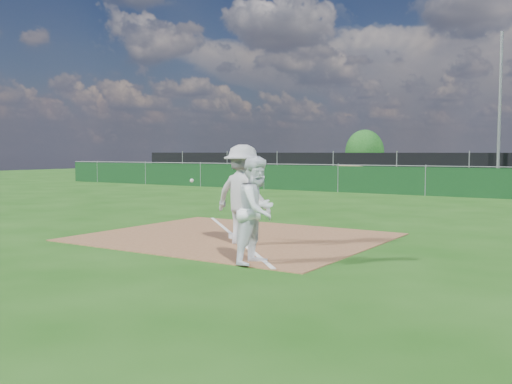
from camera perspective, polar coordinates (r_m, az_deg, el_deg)
ground at (r=20.27m, az=12.58°, el=-1.27°), size 90.00×90.00×0.00m
infield_dirt at (r=12.28m, az=-2.18°, el=-4.52°), size 6.00×5.00×0.02m
foul_line at (r=12.27m, az=-2.18°, el=-4.45°), size 5.01×5.01×0.01m
green_fence at (r=24.97m, az=16.59°, el=1.02°), size 44.00×0.05×1.20m
dirt_mound at (r=29.96m, az=9.26°, el=1.57°), size 3.38×2.60×1.17m
black_fence at (r=32.71m, az=20.53°, el=2.12°), size 46.00×0.04×1.80m
parking_lot at (r=37.64m, az=22.13°, el=0.93°), size 46.00×9.00×0.01m
light_pole at (r=32.18m, az=23.18°, el=7.55°), size 0.16×0.16×8.00m
first_base at (r=11.97m, az=-1.37°, el=-4.47°), size 0.55×0.55×0.09m
play_at_first at (r=11.19m, az=-1.33°, el=-0.25°), size 2.15×0.83×1.95m
runner at (r=9.28m, az=0.12°, el=-1.85°), size 0.69×0.87×1.76m
car_left at (r=38.47m, az=14.78°, el=2.21°), size 4.43×2.84×1.40m
car_mid at (r=36.16m, az=22.48°, el=1.96°), size 4.43×1.67×1.44m
tree_left at (r=45.82m, az=10.80°, el=3.96°), size 3.03×3.03×3.60m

